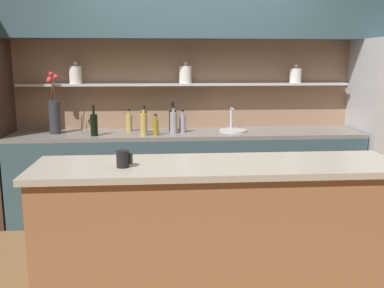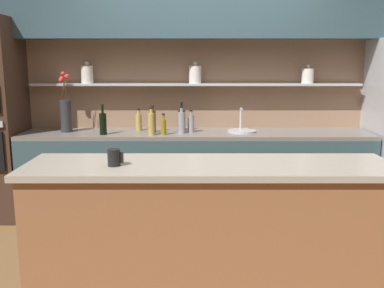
{
  "view_description": "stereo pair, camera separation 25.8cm",
  "coord_description": "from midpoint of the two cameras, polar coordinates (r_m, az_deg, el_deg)",
  "views": [
    {
      "loc": [
        -0.37,
        -3.19,
        1.65
      ],
      "look_at": [
        -0.09,
        0.32,
        0.97
      ],
      "focal_mm": 40.0,
      "sensor_mm": 36.0,
      "label": 1
    },
    {
      "loc": [
        -0.11,
        -3.21,
        1.65
      ],
      "look_at": [
        -0.09,
        0.32,
        0.97
      ],
      "focal_mm": 40.0,
      "sensor_mm": 36.0,
      "label": 2
    }
  ],
  "objects": [
    {
      "name": "bottle_spirit_8",
      "position": [
        4.47,
        -2.92,
        2.78
      ],
      "size": [
        0.07,
        0.07,
        0.24
      ],
      "color": "gray",
      "rests_on": "back_counter_unit"
    },
    {
      "name": "bottle_spirit_1",
      "position": [
        4.48,
        -8.06,
        3.01
      ],
      "size": [
        0.06,
        0.06,
        0.28
      ],
      "color": "#4C2D0C",
      "rests_on": "back_counter_unit"
    },
    {
      "name": "bottle_oil_7",
      "position": [
        4.31,
        -6.56,
        2.28
      ],
      "size": [
        0.05,
        0.05,
        0.22
      ],
      "color": "olive",
      "rests_on": "back_counter_unit"
    },
    {
      "name": "bottle_spirit_3",
      "position": [
        4.61,
        -9.98,
        2.86
      ],
      "size": [
        0.07,
        0.07,
        0.23
      ],
      "color": "tan",
      "rests_on": "back_counter_unit"
    },
    {
      "name": "coffee_mug",
      "position": [
        2.64,
        -11.98,
        -1.98
      ],
      "size": [
        0.1,
        0.08,
        0.1
      ],
      "color": "black",
      "rests_on": "island_counter"
    },
    {
      "name": "bottle_sauce_4",
      "position": [
        4.65,
        -4.17,
        2.73
      ],
      "size": [
        0.06,
        0.06,
        0.17
      ],
      "color": "black",
      "rests_on": "back_counter_unit"
    },
    {
      "name": "ground_plane",
      "position": [
        3.61,
        -0.16,
        -16.28
      ],
      "size": [
        12.0,
        12.0,
        0.0
      ],
      "primitive_type": "plane",
      "color": "brown"
    },
    {
      "name": "bottle_wine_2",
      "position": [
        4.56,
        -4.21,
        3.15
      ],
      "size": [
        0.08,
        0.08,
        0.31
      ],
      "color": "black",
      "rests_on": "back_counter_unit"
    },
    {
      "name": "sink_fixture",
      "position": [
        4.55,
        3.82,
        1.97
      ],
      "size": [
        0.3,
        0.3,
        0.25
      ],
      "color": "#B7B7BC",
      "rests_on": "back_counter_unit"
    },
    {
      "name": "island_counter",
      "position": [
        2.85,
        0.75,
        -12.56
      ],
      "size": [
        2.32,
        0.61,
        1.02
      ],
      "color": "#99603D",
      "rests_on": "ground_plane"
    },
    {
      "name": "back_counter_unit",
      "position": [
        4.6,
        -2.21,
        -4.07
      ],
      "size": [
        3.65,
        0.62,
        0.92
      ],
      "color": "#334C56",
      "rests_on": "ground_plane"
    },
    {
      "name": "bottle_wine_5",
      "position": [
        4.4,
        -14.59,
        2.54
      ],
      "size": [
        0.07,
        0.07,
        0.31
      ],
      "color": "black",
      "rests_on": "back_counter_unit"
    },
    {
      "name": "flower_vase",
      "position": [
        4.64,
        -19.42,
        3.86
      ],
      "size": [
        0.14,
        0.14,
        0.63
      ],
      "color": "#2D2D33",
      "rests_on": "back_counter_unit"
    },
    {
      "name": "back_wall_unit",
      "position": [
        4.74,
        -1.6,
        9.72
      ],
      "size": [
        5.2,
        0.44,
        2.6
      ],
      "color": "#937056",
      "rests_on": "ground_plane"
    },
    {
      "name": "bottle_spirit_6",
      "position": [
        4.31,
        -8.17,
        2.65
      ],
      "size": [
        0.07,
        0.07,
        0.28
      ],
      "color": "tan",
      "rests_on": "back_counter_unit"
    },
    {
      "name": "bottle_spirit_0",
      "position": [
        4.41,
        -4.15,
        2.9
      ],
      "size": [
        0.08,
        0.08,
        0.28
      ],
      "color": "gray",
      "rests_on": "back_counter_unit"
    }
  ]
}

